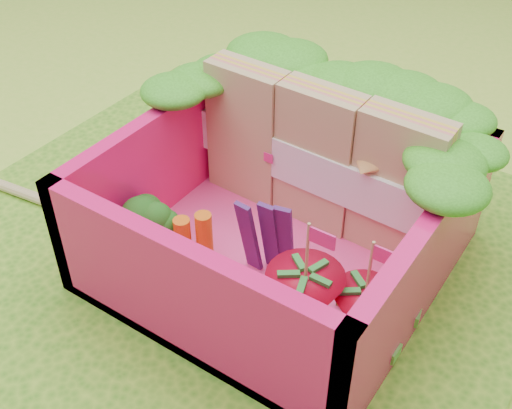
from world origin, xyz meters
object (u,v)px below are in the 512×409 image
at_px(bento_box, 281,210).
at_px(strawberry_right, 363,314).
at_px(strawberry_left, 304,303).
at_px(chopsticks, 17,191).
at_px(sandwich_stack, 319,159).
at_px(broccoli, 151,223).

relative_size(bento_box, strawberry_right, 2.72).
relative_size(bento_box, strawberry_left, 2.47).
bearing_deg(strawberry_left, chopsticks, -179.57).
bearing_deg(bento_box, chopsticks, -165.74).
bearing_deg(strawberry_right, strawberry_left, -155.78).
bearing_deg(chopsticks, strawberry_left, 0.43).
xyz_separation_m(sandwich_stack, strawberry_left, (0.30, -0.62, -0.17)).
xyz_separation_m(bento_box, strawberry_right, (0.50, -0.23, -0.10)).
height_order(bento_box, broccoli, bento_box).
bearing_deg(strawberry_right, bento_box, 154.95).
relative_size(strawberry_left, chopsticks, 0.26).
xyz_separation_m(strawberry_right, chopsticks, (-1.81, -0.10, -0.15)).
bearing_deg(strawberry_right, sandwich_stack, 133.23).
relative_size(bento_box, broccoli, 3.77).
bearing_deg(chopsticks, strawberry_right, 3.17).
xyz_separation_m(broccoli, strawberry_right, (0.93, 0.08, -0.05)).
bearing_deg(bento_box, broccoli, -143.74).
relative_size(sandwich_stack, chopsticks, 0.58).
relative_size(sandwich_stack, broccoli, 3.40).
bearing_deg(chopsticks, bento_box, 14.26).
height_order(bento_box, sandwich_stack, sandwich_stack).
bearing_deg(strawberry_left, strawberry_right, 24.22).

